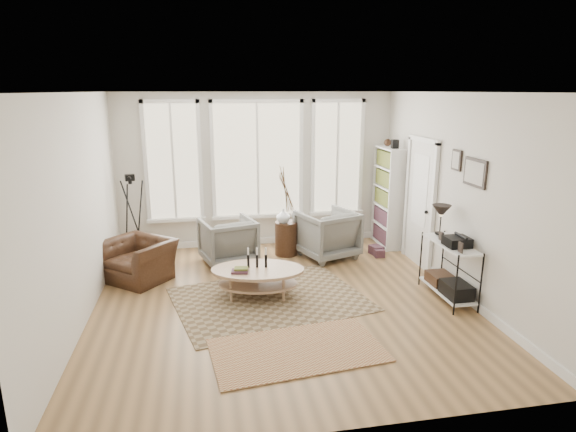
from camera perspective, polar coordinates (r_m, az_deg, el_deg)
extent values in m
plane|color=#997244|center=(6.98, -0.75, -10.09)|extent=(5.50, 5.50, 0.00)
plane|color=white|center=(6.33, -0.84, 14.47)|extent=(5.50, 5.50, 0.00)
cube|color=silver|center=(9.18, -3.64, 5.41)|extent=(5.20, 0.04, 2.90)
cube|color=silver|center=(3.94, 5.87, -7.39)|extent=(5.20, 0.04, 2.90)
cube|color=silver|center=(6.61, -23.63, 0.54)|extent=(0.04, 5.50, 2.90)
cube|color=silver|center=(7.38, 19.56, 2.31)|extent=(0.04, 5.50, 2.90)
cube|color=white|center=(9.49, -3.49, -2.91)|extent=(5.10, 0.04, 0.12)
cube|color=white|center=(7.77, 18.58, -7.75)|extent=(0.03, 5.40, 0.12)
cube|color=#CDBE89|center=(9.13, -3.64, 6.63)|extent=(1.60, 0.03, 2.10)
cube|color=#CDBE89|center=(9.08, -13.46, 6.22)|extent=(0.90, 0.03, 2.10)
cube|color=#CDBE89|center=(9.43, 5.82, 6.85)|extent=(0.90, 0.03, 2.10)
cube|color=white|center=(9.11, -3.63, 6.62)|extent=(1.74, 0.06, 2.24)
cube|color=white|center=(9.06, -13.46, 6.20)|extent=(1.04, 0.06, 2.24)
cube|color=white|center=(9.41, 5.85, 6.83)|extent=(1.04, 0.06, 2.24)
cube|color=white|center=(9.30, -3.51, 0.00)|extent=(4.10, 0.12, 0.06)
cube|color=white|center=(8.45, 15.38, 1.33)|extent=(0.04, 0.88, 2.10)
cube|color=white|center=(8.38, 15.37, 2.99)|extent=(0.01, 0.55, 1.20)
cube|color=white|center=(8.01, 16.77, 0.52)|extent=(0.06, 0.08, 2.18)
cube|color=white|center=(8.87, 13.95, 2.05)|extent=(0.06, 0.08, 2.18)
cube|color=white|center=(8.27, 15.80, 8.70)|extent=(0.06, 1.06, 0.08)
sphere|color=black|center=(8.15, 16.05, 0.45)|extent=(0.06, 0.06, 0.06)
cube|color=white|center=(9.00, 12.71, 1.65)|extent=(0.30, 0.03, 1.90)
cube|color=white|center=(9.74, 10.86, 2.73)|extent=(0.30, 0.03, 1.90)
cube|color=white|center=(9.42, 12.59, 2.24)|extent=(0.02, 0.85, 1.90)
cube|color=white|center=(9.37, 11.74, 2.21)|extent=(0.30, 0.81, 1.90)
cube|color=maroon|center=(9.37, 11.74, 2.21)|extent=(0.24, 0.75, 1.76)
cube|color=black|center=(9.02, 12.56, 8.33)|extent=(0.12, 0.10, 0.16)
sphere|color=#3A2317|center=(9.34, 11.73, 8.52)|extent=(0.14, 0.14, 0.14)
cube|color=white|center=(7.41, 18.32, -8.33)|extent=(0.37, 1.07, 0.03)
cube|color=white|center=(7.18, 18.77, -3.17)|extent=(0.37, 1.07, 0.02)
cylinder|color=black|center=(6.79, 19.29, -7.78)|extent=(0.02, 0.02, 0.85)
cylinder|color=black|center=(6.97, 21.90, -7.45)|extent=(0.02, 0.02, 0.85)
cylinder|color=black|center=(7.66, 15.45, -4.90)|extent=(0.02, 0.02, 0.85)
cylinder|color=black|center=(7.82, 17.84, -4.68)|extent=(0.02, 0.02, 0.85)
cylinder|color=black|center=(7.45, 17.52, -1.97)|extent=(0.14, 0.14, 0.02)
cylinder|color=black|center=(7.42, 17.61, -0.94)|extent=(0.02, 0.02, 0.30)
cone|color=black|center=(7.37, 17.72, 0.56)|extent=(0.28, 0.28, 0.18)
cube|color=black|center=(7.03, 19.40, -2.87)|extent=(0.32, 0.30, 0.13)
cube|color=black|center=(7.17, 19.34, -8.26)|extent=(0.32, 0.45, 0.20)
cube|color=#3A2317|center=(7.56, 17.59, -7.09)|extent=(0.32, 0.40, 0.16)
cube|color=black|center=(6.75, 19.78, -3.52)|extent=(0.02, 0.10, 0.14)
cube|color=black|center=(7.21, 17.67, -2.30)|extent=(0.02, 0.10, 0.12)
cube|color=black|center=(6.96, 21.30, 4.81)|extent=(0.03, 0.52, 0.38)
cube|color=silver|center=(6.95, 21.20, 4.81)|extent=(0.01, 0.44, 0.30)
cube|color=black|center=(7.37, 19.37, 6.27)|extent=(0.03, 0.24, 0.30)
cube|color=silver|center=(7.37, 19.27, 6.27)|extent=(0.01, 0.18, 0.24)
cube|color=brown|center=(7.04, -2.19, -9.82)|extent=(2.99, 2.51, 0.01)
cube|color=brown|center=(5.78, 1.11, -15.58)|extent=(2.07, 1.31, 0.01)
ellipsoid|color=tan|center=(7.10, -3.59, -8.00)|extent=(1.25, 0.90, 0.03)
ellipsoid|color=tan|center=(7.02, -3.62, -6.39)|extent=(1.46, 1.06, 0.04)
cylinder|color=tan|center=(6.87, -6.50, -8.85)|extent=(0.04, 0.04, 0.38)
cylinder|color=tan|center=(6.95, -0.30, -8.47)|extent=(0.04, 0.04, 0.38)
cylinder|color=tan|center=(7.26, -6.73, -7.52)|extent=(0.04, 0.04, 0.38)
cylinder|color=tan|center=(7.34, -0.88, -7.18)|extent=(0.04, 0.04, 0.38)
cylinder|color=black|center=(7.01, -4.72, -5.40)|extent=(0.04, 0.04, 0.19)
cylinder|color=black|center=(7.02, -3.68, -5.35)|extent=(0.04, 0.04, 0.19)
cylinder|color=black|center=(7.04, -2.65, -5.29)|extent=(0.04, 0.04, 0.19)
cube|color=#2A4D27|center=(6.89, -5.65, -6.38)|extent=(0.23, 0.17, 0.06)
imported|color=slate|center=(8.39, -7.13, -2.94)|extent=(1.06, 1.07, 0.80)
imported|color=slate|center=(8.65, 4.65, -2.12)|extent=(1.19, 1.20, 0.86)
cylinder|color=#3A2317|center=(8.77, -0.21, -2.66)|extent=(0.41, 0.41, 0.62)
imported|color=silver|center=(8.61, -0.55, 0.02)|extent=(0.26, 0.26, 0.26)
imported|color=#3A2317|center=(8.00, -17.32, -4.98)|extent=(1.32, 1.30, 0.65)
cylinder|color=black|center=(8.62, -18.21, 3.85)|extent=(0.07, 0.07, 0.07)
cube|color=black|center=(8.61, -18.25, 4.35)|extent=(0.18, 0.15, 0.11)
cylinder|color=black|center=(8.52, -18.32, 4.24)|extent=(0.07, 0.09, 0.07)
cube|color=maroon|center=(9.00, 10.41, -3.99)|extent=(0.25, 0.29, 0.16)
cube|color=maroon|center=(8.89, 10.68, -4.29)|extent=(0.18, 0.23, 0.14)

